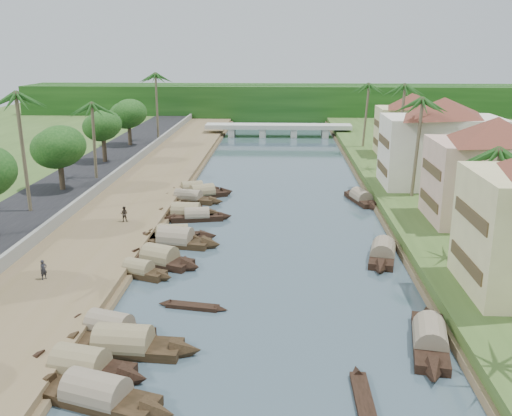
{
  "coord_description": "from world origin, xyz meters",
  "views": [
    {
      "loc": [
        0.56,
        -38.05,
        17.03
      ],
      "look_at": [
        -1.76,
        14.49,
        2.0
      ],
      "focal_mm": 40.0,
      "sensor_mm": 36.0,
      "label": 1
    }
  ],
  "objects_px": {
    "bridge": "(278,128)",
    "sampan_0": "(96,395)",
    "person_near": "(44,270)",
    "sampan_1": "(81,367)"
  },
  "relations": [
    {
      "from": "bridge",
      "to": "person_near",
      "type": "xyz_separation_m",
      "value": [
        -16.38,
        -72.65,
        -0.2
      ]
    },
    {
      "from": "bridge",
      "to": "person_near",
      "type": "height_order",
      "value": "bridge"
    },
    {
      "from": "bridge",
      "to": "sampan_0",
      "type": "bearing_deg",
      "value": -95.57
    },
    {
      "from": "sampan_0",
      "to": "sampan_1",
      "type": "bearing_deg",
      "value": 141.67
    },
    {
      "from": "sampan_1",
      "to": "person_near",
      "type": "relative_size",
      "value": 5.69
    },
    {
      "from": "bridge",
      "to": "sampan_0",
      "type": "height_order",
      "value": "bridge"
    },
    {
      "from": "sampan_0",
      "to": "person_near",
      "type": "xyz_separation_m",
      "value": [
        -7.99,
        13.3,
        1.11
      ]
    },
    {
      "from": "sampan_0",
      "to": "person_near",
      "type": "distance_m",
      "value": 15.56
    },
    {
      "from": "sampan_0",
      "to": "sampan_1",
      "type": "height_order",
      "value": "sampan_1"
    },
    {
      "from": "sampan_1",
      "to": "person_near",
      "type": "xyz_separation_m",
      "value": [
        -6.35,
        10.84,
        1.11
      ]
    }
  ]
}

